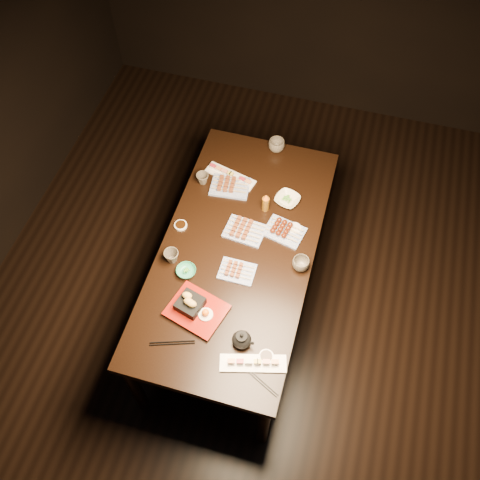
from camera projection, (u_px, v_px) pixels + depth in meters
The scene contains 23 objects.
ground at pixel (255, 350), 3.62m from camera, with size 5.00×5.00×0.00m, color black.
dining_table at pixel (238, 279), 3.49m from camera, with size 0.90×1.80×0.75m, color black.
sushi_platter_near at pixel (253, 362), 2.77m from camera, with size 0.35×0.10×0.04m, color white, non-canonical shape.
sushi_platter_far at pixel (230, 175), 3.47m from camera, with size 0.34×0.09×0.04m, color white, non-canonical shape.
yakitori_plate_center at pixel (245, 229), 3.22m from camera, with size 0.24×0.17×0.06m, color #828EB6, non-canonical shape.
yakitori_plate_right at pixel (237, 270), 3.07m from camera, with size 0.21×0.15×0.05m, color #828EB6, non-canonical shape.
yakitori_plate_left at pixel (230, 184), 3.41m from camera, with size 0.25×0.18×0.06m, color #828EB6, non-canonical shape.
tsukune_plate at pixel (285, 230), 3.22m from camera, with size 0.23×0.17×0.06m, color #828EB6, non-canonical shape.
edamame_bowl_green at pixel (186, 271), 3.08m from camera, with size 0.12×0.12×0.04m, color #329A6D.
edamame_bowl_cream at pixel (287, 200), 3.36m from camera, with size 0.15×0.15×0.04m, color beige.
tempura_tray at pixel (196, 307), 2.91m from camera, with size 0.30×0.24×0.11m, color black, non-canonical shape.
teacup_near_left at pixel (172, 256), 3.10m from camera, with size 0.09×0.09×0.08m, color #4E473C.
teacup_mid_right at pixel (301, 264), 3.08m from camera, with size 0.10×0.10×0.08m, color #4E473C.
teacup_far_left at pixel (203, 179), 3.43m from camera, with size 0.08×0.08×0.07m, color #4E473C.
teacup_far_right at pixel (277, 145), 3.58m from camera, with size 0.11×0.11×0.09m, color #4E473C.
teapot at pixel (242, 339), 2.81m from camera, with size 0.12×0.12×0.10m, color black, non-canonical shape.
condiment_bottle at pixel (266, 202), 3.28m from camera, with size 0.05×0.05×0.14m, color #653E0D.
sauce_dish_west at pixel (181, 225), 3.26m from camera, with size 0.08×0.08×0.01m, color white.
sauce_dish_east at pixel (294, 228), 3.25m from camera, with size 0.09×0.09×0.01m, color white.
sauce_dish_se at pixel (266, 356), 2.81m from camera, with size 0.08×0.08×0.01m, color white.
sauce_dish_nw at pixel (222, 184), 3.44m from camera, with size 0.08×0.08×0.01m, color white.
chopsticks_near at pixel (172, 343), 2.85m from camera, with size 0.24×0.02×0.01m, color black, non-canonical shape.
chopsticks_se at pixel (261, 382), 2.74m from camera, with size 0.22×0.02×0.01m, color black, non-canonical shape.
Camera 1 is at (0.27, -1.33, 3.44)m, focal length 40.00 mm.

